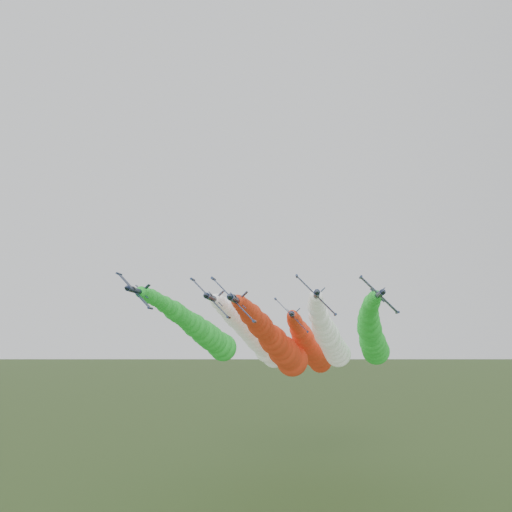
{
  "coord_description": "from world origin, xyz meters",
  "views": [
    {
      "loc": [
        8.67,
        -84.72,
        37.77
      ],
      "look_at": [
        0.05,
        0.81,
        52.29
      ],
      "focal_mm": 35.0,
      "sensor_mm": 36.0,
      "label": 1
    }
  ],
  "objects_px": {
    "jet_inner_right": "(330,338)",
    "jet_outer_left": "(205,334)",
    "jet_lead": "(279,346)",
    "jet_outer_right": "(372,337)",
    "jet_trail": "(311,348)",
    "jet_inner_left": "(258,339)"
  },
  "relations": [
    {
      "from": "jet_inner_right",
      "to": "jet_outer_left",
      "type": "height_order",
      "value": "jet_outer_left"
    },
    {
      "from": "jet_lead",
      "to": "jet_outer_right",
      "type": "bearing_deg",
      "value": 36.05
    },
    {
      "from": "jet_inner_right",
      "to": "jet_trail",
      "type": "relative_size",
      "value": 1.0
    },
    {
      "from": "jet_outer_right",
      "to": "jet_trail",
      "type": "bearing_deg",
      "value": 159.68
    },
    {
      "from": "jet_trail",
      "to": "jet_outer_right",
      "type": "bearing_deg",
      "value": -20.32
    },
    {
      "from": "jet_lead",
      "to": "jet_inner_left",
      "type": "distance_m",
      "value": 8.74
    },
    {
      "from": "jet_inner_right",
      "to": "jet_outer_left",
      "type": "distance_m",
      "value": 33.56
    },
    {
      "from": "jet_lead",
      "to": "jet_outer_left",
      "type": "xyz_separation_m",
      "value": [
        -20.6,
        15.34,
        3.03
      ]
    },
    {
      "from": "jet_inner_right",
      "to": "jet_outer_right",
      "type": "height_order",
      "value": "jet_outer_right"
    },
    {
      "from": "jet_inner_left",
      "to": "jet_outer_left",
      "type": "bearing_deg",
      "value": 149.97
    },
    {
      "from": "jet_inner_left",
      "to": "jet_outer_right",
      "type": "bearing_deg",
      "value": 19.93
    },
    {
      "from": "jet_outer_right",
      "to": "jet_trail",
      "type": "xyz_separation_m",
      "value": [
        -16.01,
        5.93,
        -2.83
      ]
    },
    {
      "from": "jet_inner_left",
      "to": "jet_outer_right",
      "type": "distance_m",
      "value": 30.91
    },
    {
      "from": "jet_lead",
      "to": "jet_outer_left",
      "type": "relative_size",
      "value": 1.0
    },
    {
      "from": "jet_lead",
      "to": "jet_inner_right",
      "type": "xyz_separation_m",
      "value": [
        12.06,
        7.69,
        1.74
      ]
    },
    {
      "from": "jet_lead",
      "to": "jet_outer_right",
      "type": "xyz_separation_m",
      "value": [
        23.55,
        17.14,
        2.09
      ]
    },
    {
      "from": "jet_outer_left",
      "to": "jet_trail",
      "type": "xyz_separation_m",
      "value": [
        28.14,
        7.74,
        -3.77
      ]
    },
    {
      "from": "jet_lead",
      "to": "jet_outer_right",
      "type": "distance_m",
      "value": 29.21
    },
    {
      "from": "jet_lead",
      "to": "jet_inner_left",
      "type": "relative_size",
      "value": 1.01
    },
    {
      "from": "jet_inner_left",
      "to": "jet_outer_left",
      "type": "relative_size",
      "value": 0.99
    },
    {
      "from": "jet_inner_left",
      "to": "jet_lead",
      "type": "bearing_deg",
      "value": -50.21
    },
    {
      "from": "jet_lead",
      "to": "jet_inner_right",
      "type": "height_order",
      "value": "jet_inner_right"
    }
  ]
}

